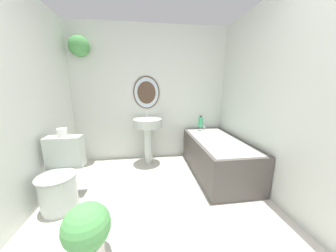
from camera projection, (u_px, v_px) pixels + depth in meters
name	position (u px, v px, depth m)	size (l,w,h in m)	color
wall_back	(147.00, 92.00, 3.07)	(2.86, 0.32, 2.40)	silver
wall_left	(11.00, 103.00, 1.62)	(0.06, 2.75, 2.40)	silver
wall_right	(274.00, 100.00, 1.99)	(0.06, 2.75, 2.40)	silver
toilet	(61.00, 178.00, 1.93)	(0.41, 0.57, 0.77)	#B2BCB2
pedestal_sink	(148.00, 130.00, 2.92)	(0.48, 0.48, 0.91)	#B2BCB2
bathtub	(217.00, 156.00, 2.66)	(0.74, 1.46, 0.63)	#4C4742
shampoo_bottle	(201.00, 122.00, 3.11)	(0.08, 0.08, 0.20)	#38B275
potted_plant	(87.00, 230.00, 1.31)	(0.36, 0.36, 0.48)	silver
toilet_paper_roll	(62.00, 133.00, 2.00)	(0.11, 0.11, 0.10)	white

